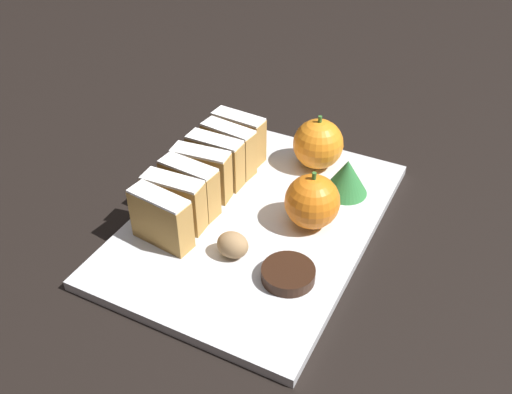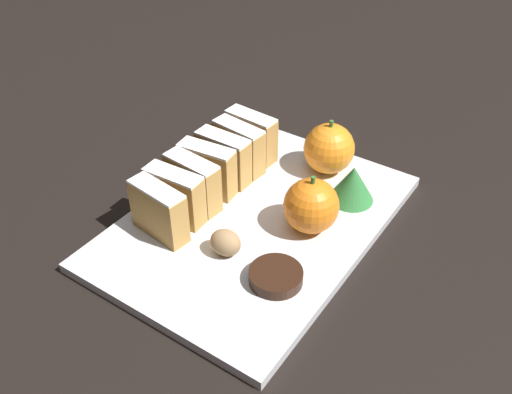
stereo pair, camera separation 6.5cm
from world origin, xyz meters
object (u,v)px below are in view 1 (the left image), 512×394
Objects in this scene: orange_near at (318,144)px; orange_far at (312,201)px; walnut at (233,245)px; chocolate_cookie at (288,274)px.

orange_far is at bearing -71.13° from orange_near.
orange_far is 2.01× the size of walnut.
walnut is 0.07m from chocolate_cookie.
orange_near is at bearing 108.87° from orange_far.
orange_far is at bearing 98.18° from chocolate_cookie.
orange_near is at bearing 85.58° from walnut.
orange_near is 0.22m from chocolate_cookie.
orange_near reaches higher than chocolate_cookie.
orange_far is 0.11m from walnut.
chocolate_cookie is at bearing -81.82° from orange_far.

